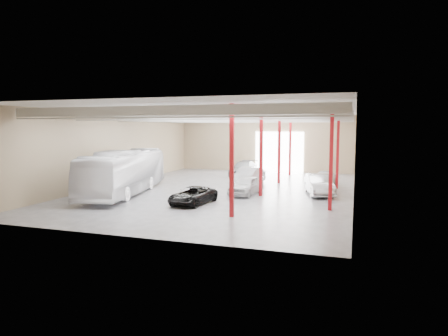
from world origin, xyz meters
The scene contains 8 objects.
depot_shell centered at (0.13, 0.48, 4.98)m, with size 22.12×32.12×7.06m.
coach_bus centered at (-7.27, -4.51, 1.84)m, with size 3.09×13.20×3.68m, color white.
black_sedan centered at (-0.11, -6.92, 0.63)m, with size 2.09×4.54×1.26m, color black.
car_row_a centered at (2.50, -1.72, 0.77)m, with size 1.83×4.54×1.55m, color silver.
car_row_b centered at (1.31, 3.48, 0.85)m, with size 1.81×5.18×1.71m, color #B4B4B9.
car_row_c centered at (-1.14, 10.66, 0.83)m, with size 2.32×5.70×1.65m, color gray.
car_right_near centered at (8.26, -0.02, 0.85)m, with size 1.79×5.13×1.69m, color #B1B2B6.
car_right_far centered at (8.30, 5.18, 0.75)m, with size 1.77×4.40×1.50m, color silver.
Camera 1 is at (11.02, -33.38, 5.58)m, focal length 32.00 mm.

